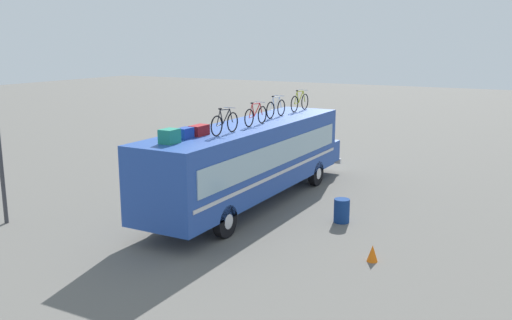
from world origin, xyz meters
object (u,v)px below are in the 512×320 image
luggage_bag_3 (199,130)px  rooftop_bicycle_1 (225,123)px  rooftop_bicycle_3 (276,108)px  luggage_bag_2 (185,133)px  bus (252,157)px  rooftop_bicycle_2 (256,115)px  luggage_bag_1 (169,136)px  traffic_cone (372,253)px  trash_bin (342,211)px  rooftop_bicycle_4 (300,102)px

luggage_bag_3 → rooftop_bicycle_1: bearing=-44.8°
rooftop_bicycle_3 → luggage_bag_2: bearing=177.5°
bus → rooftop_bicycle_3: 2.57m
rooftop_bicycle_2 → luggage_bag_1: bearing=173.7°
rooftop_bicycle_1 → luggage_bag_1: bearing=165.7°
luggage_bag_1 → rooftop_bicycle_1: bearing=-14.3°
rooftop_bicycle_3 → traffic_cone: rooftop_bicycle_3 is taller
luggage_bag_2 → traffic_cone: bearing=-85.3°
bus → rooftop_bicycle_1: (-2.58, -0.42, 1.67)m
luggage_bag_1 → traffic_cone: luggage_bag_1 is taller
bus → trash_bin: size_ratio=15.15×
luggage_bag_2 → rooftop_bicycle_2: bearing=-9.4°
luggage_bag_2 → luggage_bag_3: luggage_bag_2 is taller
rooftop_bicycle_3 → trash_bin: bearing=-122.9°
luggage_bag_2 → rooftop_bicycle_4: (8.20, -0.24, 0.22)m
bus → luggage_bag_2: 4.16m
trash_bin → luggage_bag_2: bearing=129.8°
rooftop_bicycle_2 → rooftop_bicycle_3: (2.29, 0.33, 0.01)m
rooftop_bicycle_3 → rooftop_bicycle_4: bearing=0.5°
luggage_bag_1 → rooftop_bicycle_2: 4.50m
rooftop_bicycle_2 → luggage_bag_3: bearing=169.4°
bus → luggage_bag_3: luggage_bag_3 is taller
luggage_bag_3 → traffic_cone: (-0.20, -5.99, -3.03)m
luggage_bag_1 → rooftop_bicycle_4: (9.11, -0.14, 0.18)m
rooftop_bicycle_2 → trash_bin: rooftop_bicycle_2 is taller
bus → luggage_bag_2: size_ratio=23.53×
luggage_bag_3 → rooftop_bicycle_4: size_ratio=0.38×
rooftop_bicycle_3 → trash_bin: 5.47m
rooftop_bicycle_2 → traffic_cone: bearing=-119.3°
rooftop_bicycle_1 → rooftop_bicycle_2: bearing=1.8°
bus → rooftop_bicycle_3: rooftop_bicycle_3 is taller
bus → rooftop_bicycle_1: size_ratio=7.50×
luggage_bag_1 → rooftop_bicycle_3: 6.76m
traffic_cone → bus: bearing=59.7°
luggage_bag_2 → rooftop_bicycle_2: size_ratio=0.32×
rooftop_bicycle_4 → trash_bin: 6.88m
luggage_bag_2 → rooftop_bicycle_1: (1.31, -0.66, 0.21)m
bus → luggage_bag_3: (-3.19, 0.19, 1.46)m
luggage_bag_3 → bus: bearing=-3.3°
traffic_cone → rooftop_bicycle_1: bearing=81.4°
rooftop_bicycle_1 → rooftop_bicycle_3: (4.53, 0.40, -0.00)m
luggage_bag_3 → rooftop_bicycle_4: rooftop_bicycle_4 is taller
luggage_bag_2 → rooftop_bicycle_1: size_ratio=0.32×
luggage_bag_3 → rooftop_bicycle_2: rooftop_bicycle_2 is taller
luggage_bag_3 → rooftop_bicycle_4: bearing=-1.4°
rooftop_bicycle_3 → trash_bin: rooftop_bicycle_3 is taller
bus → traffic_cone: bearing=-120.3°
luggage_bag_3 → rooftop_bicycle_2: size_ratio=0.42×
luggage_bag_3 → traffic_cone: 6.71m
trash_bin → traffic_cone: size_ratio=1.70×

